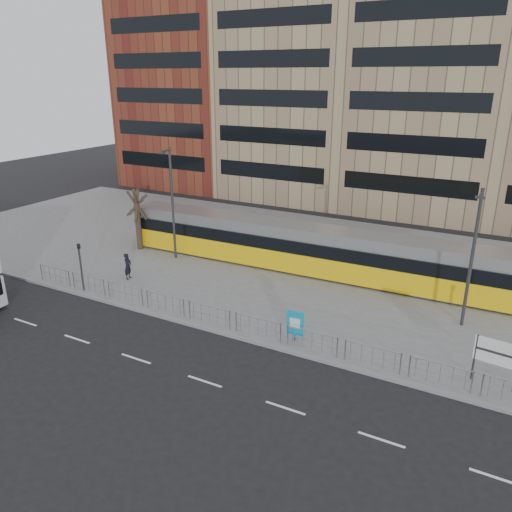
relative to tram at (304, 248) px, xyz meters
The scene contains 14 objects.
ground 10.48m from the tram, 93.61° to the right, with size 120.00×120.00×0.00m, color black.
plaza 2.48m from the tram, 111.03° to the left, with size 64.00×24.00×0.15m, color slate.
kerb 10.41m from the tram, 93.63° to the right, with size 64.00×0.25×0.17m, color gray.
building_row 26.45m from the tram, 87.86° to the left, with size 70.40×18.40×31.20m.
pedestrian_barrier 9.93m from the tram, 82.17° to the right, with size 32.07×0.07×1.10m.
road_markings 14.42m from the tram, 88.60° to the right, with size 62.00×0.12×0.01m, color white.
tram is the anchor object (origin of this frame).
station_sign 15.42m from the tram, 34.51° to the right, with size 1.90×0.31×2.20m.
ad_panel 9.93m from the tram, 69.32° to the right, with size 0.89×0.13×1.66m.
pedestrian 11.94m from the tram, 144.20° to the right, with size 0.64×0.42×1.77m, color black.
traffic_light_west 14.62m from the tram, 137.86° to the right, with size 0.21×0.24×3.10m.
lamp_post_west 10.07m from the tram, 166.61° to the right, with size 0.45×1.04×8.11m.
lamp_post_east 11.60m from the tram, 17.70° to the right, with size 0.45×1.04×7.56m.
bare_tree 13.61m from the tram, behind, with size 4.30×4.30×6.91m.
Camera 1 is at (13.12, -19.70, 12.95)m, focal length 35.00 mm.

